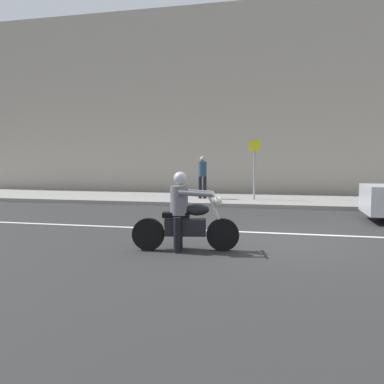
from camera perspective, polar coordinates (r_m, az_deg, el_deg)
The scene contains 7 objects.
ground_plane at distance 8.91m, azimuth 13.23°, elevation -6.85°, with size 80.00×80.00×0.00m, color #2B2B2B.
sidewalk_slab at distance 16.82m, azimuth 13.07°, elevation -1.24°, with size 40.00×4.40×0.14m, color gray.
building_facade at distance 20.34m, azimuth 13.28°, elevation 12.60°, with size 40.00×1.40×9.23m, color #A89E8E.
lane_marking_stripe at distance 9.81m, azimuth 16.36°, elevation -5.83°, with size 18.00×0.14×0.01m, color silver.
motorcycle_with_rider_gray at distance 7.71m, azimuth -1.04°, elevation -3.75°, with size 2.06×0.76×1.53m.
street_sign_post at distance 16.37m, azimuth 8.90°, elevation 4.09°, with size 0.44×0.08×2.43m.
pedestrian_bystander at distance 16.63m, azimuth 1.51°, elevation 2.60°, with size 0.34×0.34×1.75m.
Camera 1 is at (-0.08, -8.74, 1.75)m, focal length 37.36 mm.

